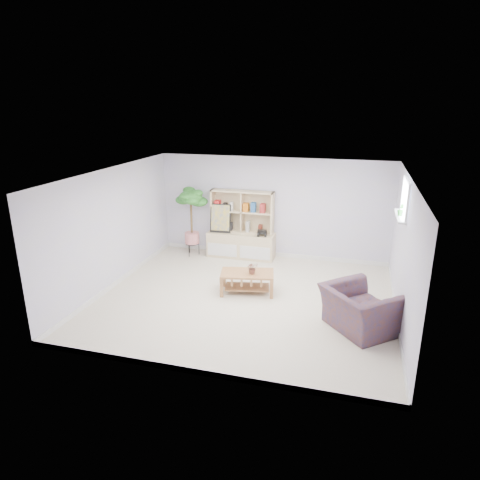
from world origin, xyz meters
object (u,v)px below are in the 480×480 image
(storage_unit, at_px, (241,225))
(coffee_table, at_px, (247,282))
(floor_tree, at_px, (192,222))
(armchair, at_px, (360,307))

(storage_unit, distance_m, coffee_table, 2.13)
(floor_tree, height_order, armchair, floor_tree)
(storage_unit, relative_size, coffee_table, 1.57)
(storage_unit, xyz_separation_m, coffee_table, (0.66, -1.94, -0.60))
(coffee_table, distance_m, floor_tree, 2.62)
(coffee_table, height_order, armchair, armchair)
(storage_unit, height_order, armchair, storage_unit)
(coffee_table, xyz_separation_m, armchair, (2.14, -0.91, 0.20))
(coffee_table, relative_size, armchair, 0.92)
(floor_tree, bearing_deg, coffee_table, -43.41)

